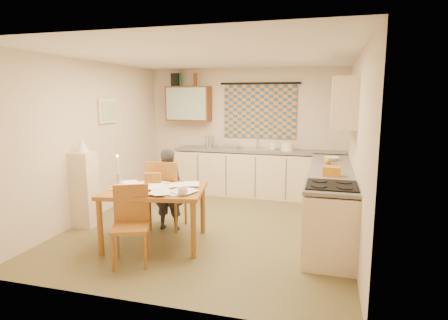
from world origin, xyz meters
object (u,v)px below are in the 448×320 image
(dining_table, at_px, (155,216))
(chair_far, at_px, (168,207))
(stove, at_px, (330,223))
(shelf_stand, at_px, (85,190))
(person, at_px, (168,189))
(counter_back, at_px, (258,173))
(counter_right, at_px, (330,200))

(dining_table, distance_m, chair_far, 0.60)
(stove, xyz_separation_m, shelf_stand, (-3.54, 0.29, 0.10))
(dining_table, distance_m, person, 0.60)
(stove, relative_size, person, 0.77)
(stove, height_order, chair_far, chair_far)
(stove, relative_size, shelf_stand, 0.83)
(counter_back, relative_size, stove, 3.53)
(chair_far, bearing_deg, person, 128.67)
(counter_back, relative_size, dining_table, 2.29)
(counter_right, bearing_deg, person, -165.70)
(counter_right, xyz_separation_m, person, (-2.28, -0.58, 0.16))
(person, bearing_deg, counter_back, -117.34)
(counter_back, bearing_deg, counter_right, -50.92)
(stove, bearing_deg, chair_far, 166.62)
(counter_right, relative_size, person, 2.42)
(counter_right, bearing_deg, counter_back, 129.08)
(counter_back, distance_m, chair_far, 2.41)
(dining_table, bearing_deg, chair_far, 87.29)
(shelf_stand, bearing_deg, stove, -4.73)
(person, distance_m, shelf_stand, 1.28)
(stove, relative_size, chair_far, 0.91)
(chair_far, relative_size, shelf_stand, 0.91)
(dining_table, bearing_deg, stove, -10.02)
(counter_back, bearing_deg, shelf_stand, -131.38)
(shelf_stand, bearing_deg, counter_back, 48.62)
(counter_right, xyz_separation_m, dining_table, (-2.23, -1.13, -0.07))
(chair_far, xyz_separation_m, person, (0.04, -0.05, 0.29))
(dining_table, xyz_separation_m, person, (-0.05, 0.55, 0.23))
(chair_far, bearing_deg, dining_table, 97.72)
(shelf_stand, bearing_deg, dining_table, -14.41)
(stove, height_order, shelf_stand, shelf_stand)
(stove, xyz_separation_m, dining_table, (-2.23, -0.05, -0.09))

